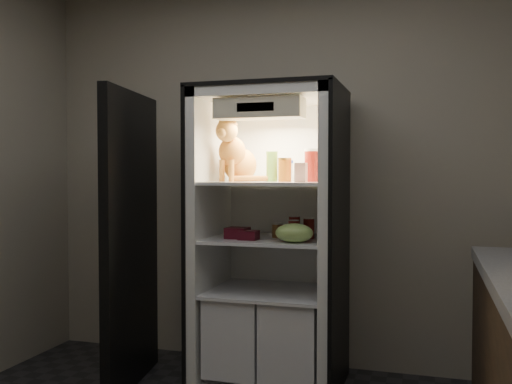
{
  "coord_description": "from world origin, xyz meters",
  "views": [
    {
      "loc": [
        0.95,
        -2.09,
        1.35
      ],
      "look_at": [
        -0.09,
        1.32,
        1.22
      ],
      "focal_mm": 40.0,
      "sensor_mm": 36.0,
      "label": 1
    }
  ],
  "objects_px": {
    "refrigerator": "(272,260)",
    "pepper_jar": "(314,165)",
    "soda_can_b": "(309,228)",
    "grape_bag": "(294,233)",
    "parmesan_shaker": "(272,166)",
    "soda_can_c": "(294,230)",
    "soda_can_a": "(294,226)",
    "berry_box_left": "(237,233)",
    "cream_carton": "(301,172)",
    "salsa_jar": "(285,170)",
    "tabby_cat": "(236,157)",
    "berry_box_right": "(249,235)",
    "condiment_jar": "(277,230)",
    "mayo_tub": "(286,171)"
  },
  "relations": [
    {
      "from": "tabby_cat",
      "to": "berry_box_right",
      "type": "distance_m",
      "value": 0.52
    },
    {
      "from": "tabby_cat",
      "to": "soda_can_b",
      "type": "distance_m",
      "value": 0.65
    },
    {
      "from": "salsa_jar",
      "to": "soda_can_c",
      "type": "bearing_deg",
      "value": -41.68
    },
    {
      "from": "soda_can_b",
      "to": "grape_bag",
      "type": "height_order",
      "value": "soda_can_b"
    },
    {
      "from": "pepper_jar",
      "to": "mayo_tub",
      "type": "bearing_deg",
      "value": 146.82
    },
    {
      "from": "tabby_cat",
      "to": "berry_box_right",
      "type": "xyz_separation_m",
      "value": [
        0.14,
        -0.16,
        -0.48
      ]
    },
    {
      "from": "refrigerator",
      "to": "pepper_jar",
      "type": "relative_size",
      "value": 9.36
    },
    {
      "from": "soda_can_b",
      "to": "cream_carton",
      "type": "bearing_deg",
      "value": -97.09
    },
    {
      "from": "parmesan_shaker",
      "to": "soda_can_c",
      "type": "xyz_separation_m",
      "value": [
        0.16,
        -0.09,
        -0.38
      ]
    },
    {
      "from": "mayo_tub",
      "to": "soda_can_c",
      "type": "bearing_deg",
      "value": -65.75
    },
    {
      "from": "refrigerator",
      "to": "berry_box_left",
      "type": "relative_size",
      "value": 14.16
    },
    {
      "from": "pepper_jar",
      "to": "grape_bag",
      "type": "bearing_deg",
      "value": -106.98
    },
    {
      "from": "berry_box_left",
      "to": "soda_can_a",
      "type": "bearing_deg",
      "value": 28.81
    },
    {
      "from": "grape_bag",
      "to": "tabby_cat",
      "type": "bearing_deg",
      "value": 152.93
    },
    {
      "from": "cream_carton",
      "to": "mayo_tub",
      "type": "bearing_deg",
      "value": 119.21
    },
    {
      "from": "parmesan_shaker",
      "to": "berry_box_right",
      "type": "distance_m",
      "value": 0.45
    },
    {
      "from": "pepper_jar",
      "to": "soda_can_a",
      "type": "height_order",
      "value": "pepper_jar"
    },
    {
      "from": "condiment_jar",
      "to": "grape_bag",
      "type": "relative_size",
      "value": 0.42
    },
    {
      "from": "soda_can_a",
      "to": "tabby_cat",
      "type": "bearing_deg",
      "value": -170.48
    },
    {
      "from": "refrigerator",
      "to": "tabby_cat",
      "type": "height_order",
      "value": "refrigerator"
    },
    {
      "from": "refrigerator",
      "to": "pepper_jar",
      "type": "xyz_separation_m",
      "value": [
        0.28,
        -0.03,
        0.6
      ]
    },
    {
      "from": "mayo_tub",
      "to": "soda_can_b",
      "type": "distance_m",
      "value": 0.43
    },
    {
      "from": "soda_can_c",
      "to": "parmesan_shaker",
      "type": "bearing_deg",
      "value": 151.46
    },
    {
      "from": "refrigerator",
      "to": "parmesan_shaker",
      "type": "distance_m",
      "value": 0.59
    },
    {
      "from": "pepper_jar",
      "to": "cream_carton",
      "type": "height_order",
      "value": "pepper_jar"
    },
    {
      "from": "soda_can_a",
      "to": "condiment_jar",
      "type": "height_order",
      "value": "soda_can_a"
    },
    {
      "from": "cream_carton",
      "to": "berry_box_left",
      "type": "bearing_deg",
      "value": 175.11
    },
    {
      "from": "soda_can_a",
      "to": "salsa_jar",
      "type": "bearing_deg",
      "value": -111.75
    },
    {
      "from": "parmesan_shaker",
      "to": "soda_can_b",
      "type": "bearing_deg",
      "value": 2.78
    },
    {
      "from": "soda_can_a",
      "to": "refrigerator",
      "type": "bearing_deg",
      "value": -171.19
    },
    {
      "from": "refrigerator",
      "to": "parmesan_shaker",
      "type": "xyz_separation_m",
      "value": [
        0.01,
        -0.05,
        0.59
      ]
    },
    {
      "from": "salsa_jar",
      "to": "berry_box_left",
      "type": "relative_size",
      "value": 1.1
    },
    {
      "from": "soda_can_c",
      "to": "soda_can_b",
      "type": "bearing_deg",
      "value": 53.43
    },
    {
      "from": "tabby_cat",
      "to": "soda_can_b",
      "type": "relative_size",
      "value": 3.32
    },
    {
      "from": "soda_can_b",
      "to": "berry_box_left",
      "type": "xyz_separation_m",
      "value": [
        -0.43,
        -0.11,
        -0.03
      ]
    },
    {
      "from": "soda_can_c",
      "to": "soda_can_a",
      "type": "bearing_deg",
      "value": 101.34
    },
    {
      "from": "refrigerator",
      "to": "salsa_jar",
      "type": "distance_m",
      "value": 0.59
    },
    {
      "from": "soda_can_b",
      "to": "grape_bag",
      "type": "xyz_separation_m",
      "value": [
        -0.04,
        -0.22,
        -0.01
      ]
    },
    {
      "from": "grape_bag",
      "to": "cream_carton",
      "type": "bearing_deg",
      "value": 72.27
    },
    {
      "from": "tabby_cat",
      "to": "berry_box_left",
      "type": "distance_m",
      "value": 0.49
    },
    {
      "from": "mayo_tub",
      "to": "soda_can_c",
      "type": "height_order",
      "value": "mayo_tub"
    },
    {
      "from": "condiment_jar",
      "to": "grape_bag",
      "type": "bearing_deg",
      "value": -53.5
    },
    {
      "from": "berry_box_right",
      "to": "parmesan_shaker",
      "type": "bearing_deg",
      "value": 55.55
    },
    {
      "from": "tabby_cat",
      "to": "parmesan_shaker",
      "type": "xyz_separation_m",
      "value": [
        0.24,
        -0.01,
        -0.06
      ]
    },
    {
      "from": "condiment_jar",
      "to": "grape_bag",
      "type": "xyz_separation_m",
      "value": [
        0.16,
        -0.21,
        0.01
      ]
    },
    {
      "from": "salsa_jar",
      "to": "condiment_jar",
      "type": "height_order",
      "value": "salsa_jar"
    },
    {
      "from": "berry_box_left",
      "to": "pepper_jar",
      "type": "bearing_deg",
      "value": 15.16
    },
    {
      "from": "salsa_jar",
      "to": "berry_box_right",
      "type": "relative_size",
      "value": 1.33
    },
    {
      "from": "soda_can_a",
      "to": "condiment_jar",
      "type": "relative_size",
      "value": 1.42
    },
    {
      "from": "soda_can_a",
      "to": "grape_bag",
      "type": "height_order",
      "value": "soda_can_a"
    }
  ]
}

